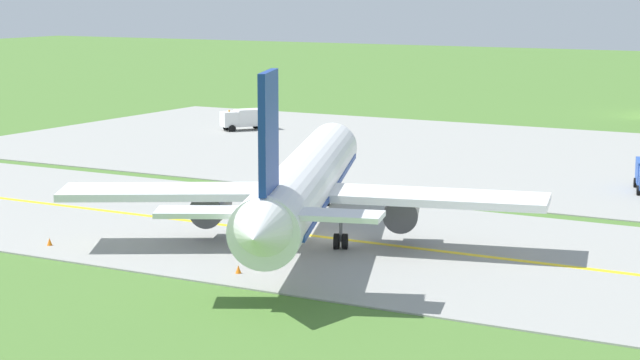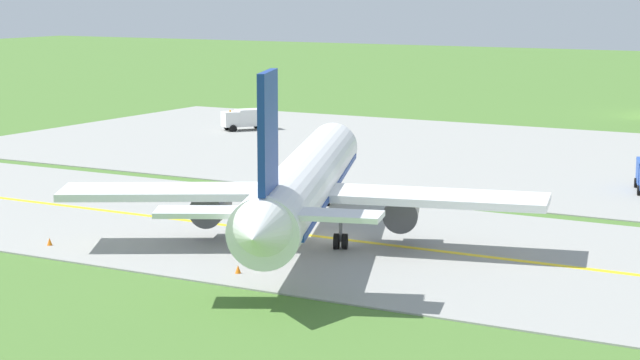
{
  "view_description": "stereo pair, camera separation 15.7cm",
  "coord_description": "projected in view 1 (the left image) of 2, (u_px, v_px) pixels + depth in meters",
  "views": [
    {
      "loc": [
        36.4,
        -67.14,
        17.06
      ],
      "look_at": [
        -1.35,
        0.37,
        4.0
      ],
      "focal_mm": 63.95,
      "sensor_mm": 36.0,
      "label": 1
    },
    {
      "loc": [
        36.53,
        -67.06,
        17.06
      ],
      "look_at": [
        -1.35,
        0.37,
        4.0
      ],
      "focal_mm": 63.95,
      "sensor_mm": 36.0,
      "label": 2
    }
  ],
  "objects": [
    {
      "name": "traffic_cone_mid_edge",
      "position": [
        238.0,
        270.0,
        68.54
      ],
      "size": [
        0.44,
        0.44,
        0.6
      ],
      "primitive_type": "cone",
      "color": "orange",
      "rests_on": "ground"
    },
    {
      "name": "service_truck_fuel",
      "position": [
        246.0,
        118.0,
        137.68
      ],
      "size": [
        5.25,
        6.03,
        2.6
      ],
      "color": "silver",
      "rests_on": "ground"
    },
    {
      "name": "taxiway_centreline",
      "position": [
        334.0,
        238.0,
        78.12
      ],
      "size": [
        220.0,
        0.6,
        0.01
      ],
      "primitive_type": "cube",
      "color": "yellow",
      "rests_on": "taxiway_strip"
    },
    {
      "name": "taxiway_strip",
      "position": [
        334.0,
        239.0,
        78.13
      ],
      "size": [
        240.0,
        28.0,
        0.1
      ],
      "primitive_type": "cube",
      "color": "gray",
      "rests_on": "ground"
    },
    {
      "name": "traffic_cone_near_edge",
      "position": [
        50.0,
        242.0,
        75.97
      ],
      "size": [
        0.44,
        0.44,
        0.6
      ],
      "primitive_type": "cone",
      "color": "orange",
      "rests_on": "ground"
    },
    {
      "name": "apron_pad",
      "position": [
        634.0,
        167.0,
        109.47
      ],
      "size": [
        140.0,
        52.0,
        0.1
      ],
      "primitive_type": "cube",
      "color": "gray",
      "rests_on": "ground"
    },
    {
      "name": "ground_plane",
      "position": [
        334.0,
        240.0,
        78.14
      ],
      "size": [
        500.0,
        500.0,
        0.0
      ],
      "primitive_type": "plane",
      "color": "#47702D"
    },
    {
      "name": "airplane_lead",
      "position": [
        305.0,
        184.0,
        76.22
      ],
      "size": [
        31.27,
        37.9,
        12.7
      ],
      "color": "white",
      "rests_on": "ground"
    }
  ]
}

